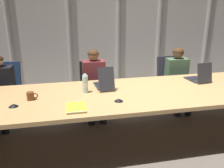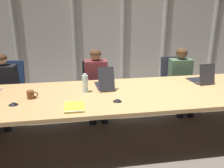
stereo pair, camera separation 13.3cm
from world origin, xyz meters
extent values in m
plane|color=#6B6056|center=(0.00, 0.00, 0.00)|extent=(15.88, 15.88, 0.00)
cube|color=tan|center=(0.00, 0.00, 0.71)|extent=(5.15, 1.26, 0.05)
cube|color=black|center=(0.00, 0.00, 0.65)|extent=(4.38, 0.10, 0.06)
cube|color=beige|center=(0.00, 2.65, 1.55)|extent=(7.94, 0.10, 3.10)
cylinder|color=#A39E96|center=(-2.32, 2.59, 1.55)|extent=(0.12, 0.12, 3.04)
cylinder|color=#A39E96|center=(-1.06, 2.59, 1.55)|extent=(0.12, 0.12, 3.04)
cylinder|color=#A39E96|center=(0.05, 2.59, 1.55)|extent=(0.12, 0.12, 3.04)
cylinder|color=#A39E96|center=(1.06, 2.59, 1.55)|extent=(0.12, 0.12, 3.04)
cylinder|color=#A39E96|center=(2.34, 2.59, 1.55)|extent=(0.12, 0.12, 3.04)
cube|color=#2D2D33|center=(-0.71, 0.32, 0.75)|extent=(0.24, 0.35, 0.02)
cube|color=black|center=(-0.71, 0.35, 0.76)|extent=(0.20, 0.20, 0.00)
cube|color=#2D2D33|center=(-0.70, 0.11, 0.91)|extent=(0.22, 0.12, 0.31)
cube|color=black|center=(-0.70, 0.11, 0.91)|extent=(0.20, 0.10, 0.28)
cube|color=#2D2D33|center=(0.76, 0.31, 0.75)|extent=(0.27, 0.33, 0.02)
cube|color=black|center=(0.75, 0.34, 0.76)|extent=(0.22, 0.19, 0.00)
cube|color=#2D2D33|center=(0.77, 0.13, 0.90)|extent=(0.25, 0.09, 0.29)
cube|color=black|center=(0.77, 0.14, 0.90)|extent=(0.23, 0.07, 0.26)
cube|color=navy|center=(-2.21, 1.00, 0.42)|extent=(0.55, 0.55, 0.08)
cube|color=navy|center=(-2.18, 1.22, 0.71)|extent=(0.45, 0.19, 0.50)
cylinder|color=#262628|center=(-2.21, 1.00, 0.21)|extent=(0.05, 0.05, 0.34)
cylinder|color=black|center=(-2.21, 1.00, 0.02)|extent=(0.60, 0.60, 0.04)
cube|color=black|center=(-0.76, 1.00, 0.42)|extent=(0.50, 0.50, 0.08)
cube|color=black|center=(-0.76, 1.22, 0.68)|extent=(0.44, 0.13, 0.45)
cylinder|color=#262628|center=(-0.76, 1.00, 0.21)|extent=(0.05, 0.05, 0.34)
cylinder|color=black|center=(-0.76, 1.00, 0.02)|extent=(0.60, 0.60, 0.04)
cube|color=#2D2D38|center=(0.71, 1.00, 0.42)|extent=(0.49, 0.49, 0.08)
cube|color=#2D2D38|center=(0.71, 1.22, 0.69)|extent=(0.43, 0.12, 0.47)
cylinder|color=#262628|center=(0.71, 1.00, 0.21)|extent=(0.05, 0.05, 0.34)
cylinder|color=black|center=(0.71, 1.00, 0.02)|extent=(0.60, 0.60, 0.04)
cube|color=black|center=(-2.24, 0.98, 0.70)|extent=(0.42, 0.26, 0.49)
sphere|color=tan|center=(-2.24, 0.98, 1.04)|extent=(0.18, 0.18, 0.18)
ellipsoid|color=#472D19|center=(-2.24, 0.98, 1.06)|extent=(0.18, 0.18, 0.14)
cylinder|color=black|center=(-2.06, 0.96, 0.75)|extent=(0.08, 0.14, 0.27)
cylinder|color=tan|center=(-2.08, 0.75, 0.64)|extent=(0.09, 0.30, 0.06)
cylinder|color=#262833|center=(-2.16, 0.77, 0.43)|extent=(0.17, 0.41, 0.13)
cylinder|color=#262833|center=(-2.17, 0.59, 0.22)|extent=(0.11, 0.11, 0.44)
cube|color=brown|center=(-0.75, 0.98, 0.71)|extent=(0.38, 0.23, 0.51)
sphere|color=#8C6647|center=(-0.75, 0.98, 1.06)|extent=(0.19, 0.19, 0.19)
ellipsoid|color=#472D19|center=(-0.75, 0.98, 1.09)|extent=(0.19, 0.19, 0.14)
cylinder|color=brown|center=(-0.60, 0.97, 0.78)|extent=(0.07, 0.14, 0.27)
cylinder|color=#8C6647|center=(-0.60, 0.76, 0.66)|extent=(0.07, 0.30, 0.06)
cylinder|color=brown|center=(-0.91, 0.98, 0.78)|extent=(0.07, 0.14, 0.27)
cylinder|color=#8C6647|center=(-0.92, 0.77, 0.66)|extent=(0.07, 0.30, 0.06)
cylinder|color=#262833|center=(-0.66, 0.78, 0.43)|extent=(0.14, 0.40, 0.13)
cylinder|color=#262833|center=(-0.66, 0.60, 0.22)|extent=(0.11, 0.11, 0.44)
cylinder|color=#262833|center=(-0.86, 0.78, 0.43)|extent=(0.14, 0.40, 0.13)
cylinder|color=#262833|center=(-0.86, 0.60, 0.22)|extent=(0.11, 0.11, 0.44)
cube|color=#4C6B4C|center=(0.76, 0.98, 0.70)|extent=(0.39, 0.23, 0.48)
sphere|color=brown|center=(0.76, 0.98, 1.04)|extent=(0.19, 0.19, 0.19)
ellipsoid|color=#472D19|center=(0.76, 0.98, 1.06)|extent=(0.20, 0.20, 0.15)
cylinder|color=#4C6B4C|center=(0.92, 0.97, 0.75)|extent=(0.08, 0.14, 0.27)
cylinder|color=brown|center=(0.92, 0.76, 0.63)|extent=(0.07, 0.30, 0.06)
cylinder|color=#4C6B4C|center=(0.60, 0.98, 0.75)|extent=(0.08, 0.14, 0.27)
cylinder|color=brown|center=(0.60, 0.77, 0.63)|extent=(0.07, 0.30, 0.06)
cylinder|color=#262833|center=(0.86, 0.77, 0.43)|extent=(0.15, 0.40, 0.13)
cylinder|color=#262833|center=(0.85, 0.59, 0.22)|extent=(0.11, 0.11, 0.44)
cylinder|color=#262833|center=(0.66, 0.78, 0.43)|extent=(0.15, 0.40, 0.13)
cylinder|color=#262833|center=(0.65, 0.60, 0.22)|extent=(0.11, 0.11, 0.44)
cylinder|color=silver|center=(-0.98, 0.11, 0.86)|extent=(0.07, 0.07, 0.23)
cylinder|color=white|center=(-0.98, 0.11, 0.84)|extent=(0.08, 0.08, 0.07)
cylinder|color=white|center=(-0.98, 0.11, 0.98)|extent=(0.04, 0.04, 0.02)
cylinder|color=brown|center=(-1.67, -0.01, 0.79)|extent=(0.09, 0.09, 0.10)
torus|color=brown|center=(-1.61, -0.01, 0.79)|extent=(0.07, 0.01, 0.07)
cone|color=black|center=(-1.84, -0.18, 0.76)|extent=(0.11, 0.11, 0.03)
cone|color=black|center=(-0.62, -0.28, 0.76)|extent=(0.11, 0.11, 0.03)
cube|color=yellow|center=(-1.14, -0.37, 0.75)|extent=(0.22, 0.30, 0.02)
cylinder|color=silver|center=(-1.14, -0.52, 0.76)|extent=(0.21, 0.01, 0.01)
camera|label=1|loc=(-1.25, -2.86, 1.84)|focal=38.06mm
camera|label=2|loc=(-1.12, -2.89, 1.84)|focal=38.06mm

